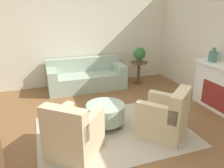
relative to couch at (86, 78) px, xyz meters
The scene contains 11 objects.
ground_plane 2.48m from the couch, 90.99° to the right, with size 16.00×16.00×0.00m, color brown.
wall_back 1.21m from the couch, 94.67° to the left, with size 9.85×0.12×2.80m.
rug 2.48m from the couch, 90.99° to the right, with size 2.79×2.03×0.01m.
couch is the anchor object (origin of this frame).
armchair_left 3.01m from the couch, 106.74° to the right, with size 1.03×1.04×0.90m.
armchair_right 2.98m from the couch, 74.82° to the right, with size 1.03×1.04×0.90m.
ottoman_table 2.22m from the couch, 93.47° to the right, with size 0.75×0.75×0.45m.
side_table 1.59m from the couch, ahead, with size 0.51×0.51×0.67m.
fireplace 3.47m from the couch, 43.32° to the right, with size 0.44×1.44×1.04m.
vase_mantel_near 3.32m from the couch, 38.71° to the right, with size 0.19×0.19×0.32m.
potted_plant_on_side_table 1.69m from the couch, ahead, with size 0.36×0.36×0.43m.
Camera 1 is at (-1.22, -3.38, 2.24)m, focal length 35.00 mm.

